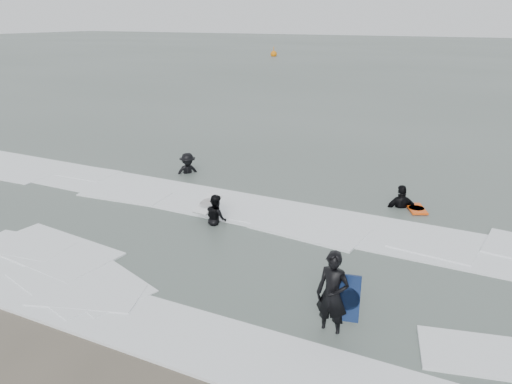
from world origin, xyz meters
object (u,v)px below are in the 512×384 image
at_px(surfer_centre, 330,334).
at_px(surfer_right_near, 401,208).
at_px(buoy, 274,54).
at_px(surfer_wading, 216,225).
at_px(surfer_breaker, 188,175).

height_order(surfer_centre, surfer_right_near, surfer_right_near).
bearing_deg(buoy, surfer_wading, -66.40).
xyz_separation_m(surfer_wading, surfer_breaker, (-3.64, 3.82, 0.00)).
height_order(surfer_breaker, surfer_right_near, surfer_right_near).
bearing_deg(surfer_breaker, surfer_centre, -90.69).
distance_m(surfer_centre, buoy, 72.14).
bearing_deg(surfer_centre, buoy, 121.23).
distance_m(surfer_breaker, buoy, 61.78).
bearing_deg(surfer_right_near, buoy, -89.23).
height_order(surfer_centre, surfer_wading, surfer_centre).
bearing_deg(surfer_centre, surfer_right_near, 96.60).
height_order(surfer_centre, surfer_breaker, surfer_centre).
relative_size(surfer_centre, surfer_breaker, 1.04).
bearing_deg(surfer_wading, buoy, -30.50).
xyz_separation_m(surfer_wading, buoy, (-26.71, 61.13, 0.42)).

